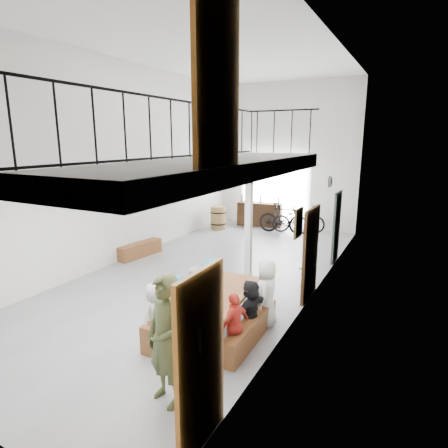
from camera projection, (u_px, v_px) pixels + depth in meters
The scene contains 24 objects.
floor at pixel (209, 273), 9.76m from camera, with size 12.00×12.00×0.00m, color slate.
room_walls at pixel (208, 133), 8.97m from camera, with size 12.00×12.00×12.00m.
gateway_portal at pixel (274, 191), 14.77m from camera, with size 2.80×0.08×2.80m, color white.
right_wall_decor at pixel (289, 237), 6.55m from camera, with size 0.07×8.28×5.07m.
balcony at pixel (219, 170), 5.51m from camera, with size 1.52×5.62×4.00m.
tasting_table at pixel (220, 298), 6.51m from camera, with size 1.03×2.18×0.79m.
bench_inner at pixel (185, 316), 6.84m from camera, with size 0.34×2.10×0.48m, color brown.
bench_wall at pixel (251, 330), 6.41m from camera, with size 0.24×1.86×0.43m, color brown.
tableware at pixel (215, 285), 6.50m from camera, with size 0.50×0.83×0.35m.
side_bench at pixel (140, 250), 11.07m from camera, with size 0.32×1.48×0.42m, color brown.
oak_barrel at pixel (218, 218), 14.41m from camera, with size 0.60×0.60×0.89m.
serving_counter at pixel (260, 214), 14.94m from camera, with size 1.77×0.49×0.93m, color #311C0D.
counter_bottles at pixel (260, 199), 14.81m from camera, with size 1.51×0.32×0.28m.
guest_left_a at pixel (155, 315), 6.22m from camera, with size 0.55×0.36×1.12m, color beige.
guest_left_b at pixel (181, 303), 6.73m from camera, with size 0.39×0.25×1.06m, color #26747F.
guest_left_c at pixel (196, 293), 7.16m from camera, with size 0.51×0.40×1.06m, color beige.
guest_left_d at pixel (211, 283), 7.68m from camera, with size 0.68×0.39×1.06m, color #26747F.
guest_right_a at pixel (235, 325), 5.90m from camera, with size 0.64×0.26×1.08m, color red.
guest_right_b at pixel (250, 310), 6.43m from camera, with size 1.00×0.32×1.08m, color black.
guest_right_c at pixel (267, 293), 6.90m from camera, with size 0.62×0.40×1.27m, color beige.
host_standing at pixel (166, 340), 4.80m from camera, with size 0.65×0.43×1.78m, color #434B2A.
potted_plant at pixel (307, 273), 9.07m from camera, with size 0.42×0.36×0.47m, color #144819.
bicycle_near at pixel (298, 219), 13.82m from camera, with size 0.67×1.92×1.01m, color black.
bicycle_far at pixel (283, 218), 13.70m from camera, with size 0.53×1.87×1.12m, color black.
Camera 1 is at (4.60, -8.01, 3.42)m, focal length 30.00 mm.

